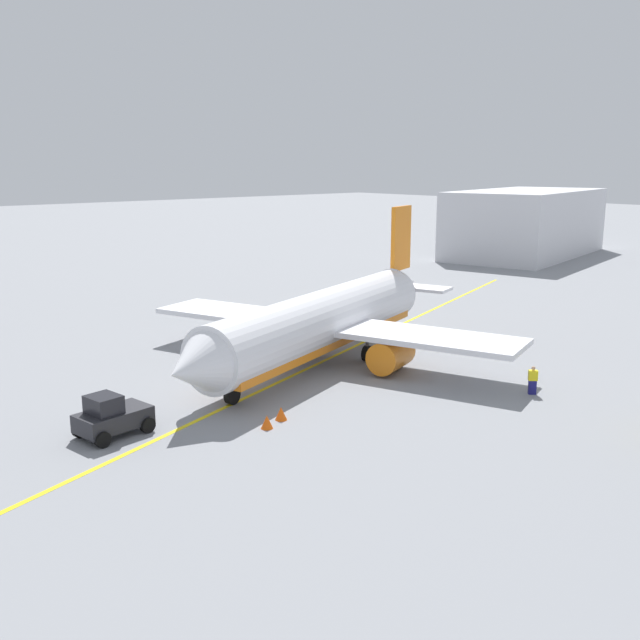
% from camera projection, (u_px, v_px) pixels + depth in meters
% --- Properties ---
extents(ground_plane, '(400.00, 400.00, 0.00)m').
position_uv_depth(ground_plane, '(320.00, 363.00, 49.25)').
color(ground_plane, gray).
extents(airplane, '(30.66, 27.13, 9.95)m').
position_uv_depth(airplane, '(323.00, 322.00, 49.03)').
color(airplane, white).
rests_on(airplane, ground).
extents(pushback_tug, '(3.84, 2.74, 2.20)m').
position_uv_depth(pushback_tug, '(111.00, 417.00, 35.93)').
color(pushback_tug, '#232328').
rests_on(pushback_tug, ground).
extents(refueling_worker, '(0.62, 0.62, 1.71)m').
position_uv_depth(refueling_worker, '(533.00, 381.00, 42.45)').
color(refueling_worker, navy).
rests_on(refueling_worker, ground).
extents(safety_cone_nose, '(0.64, 0.64, 0.71)m').
position_uv_depth(safety_cone_nose, '(267.00, 422.00, 37.03)').
color(safety_cone_nose, '#F2590F').
rests_on(safety_cone_nose, ground).
extents(safety_cone_wingtip, '(0.65, 0.65, 0.72)m').
position_uv_depth(safety_cone_wingtip, '(281.00, 413.00, 38.26)').
color(safety_cone_wingtip, '#F2590F').
rests_on(safety_cone_wingtip, ground).
extents(distant_hangar, '(31.58, 20.11, 9.46)m').
position_uv_depth(distant_hangar, '(526.00, 223.00, 105.15)').
color(distant_hangar, silver).
rests_on(distant_hangar, ground).
extents(taxi_line_marking, '(77.93, 26.31, 0.01)m').
position_uv_depth(taxi_line_marking, '(320.00, 363.00, 49.25)').
color(taxi_line_marking, yellow).
rests_on(taxi_line_marking, ground).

